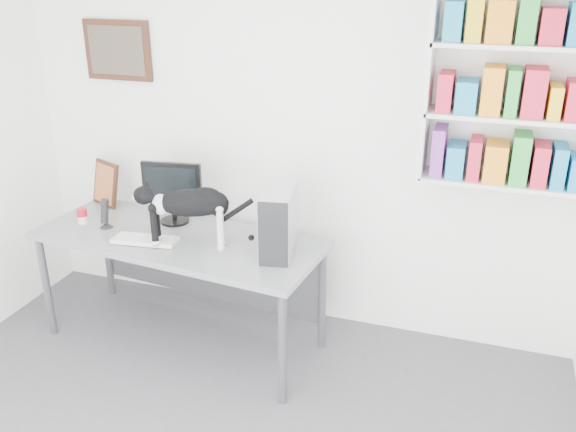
{
  "coord_description": "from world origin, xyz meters",
  "views": [
    {
      "loc": [
        1.26,
        -1.86,
        2.47
      ],
      "look_at": [
        0.13,
        1.53,
        0.99
      ],
      "focal_mm": 38.0,
      "sensor_mm": 36.0,
      "label": 1
    }
  ],
  "objects": [
    {
      "name": "pc_tower",
      "position": [
        0.12,
        1.37,
        1.01
      ],
      "size": [
        0.26,
        0.45,
        0.42
      ],
      "primitive_type": "cube",
      "rotation": [
        0.0,
        0.0,
        0.18
      ],
      "color": "#B0B1B5",
      "rests_on": "desk"
    },
    {
      "name": "keyboard",
      "position": [
        -0.75,
        1.24,
        0.82
      ],
      "size": [
        0.44,
        0.21,
        0.03
      ],
      "primitive_type": "cube",
      "rotation": [
        0.0,
        0.0,
        0.13
      ],
      "color": "silver",
      "rests_on": "desk"
    },
    {
      "name": "bookshelf",
      "position": [
        1.4,
        1.85,
        1.85
      ],
      "size": [
        1.03,
        0.28,
        1.24
      ],
      "primitive_type": "cube",
      "color": "silver",
      "rests_on": "room"
    },
    {
      "name": "monitor",
      "position": [
        -0.73,
        1.59,
        1.02
      ],
      "size": [
        0.44,
        0.26,
        0.44
      ],
      "primitive_type": "cube",
      "rotation": [
        0.0,
        0.0,
        0.15
      ],
      "color": "black",
      "rests_on": "desk"
    },
    {
      "name": "room",
      "position": [
        0.0,
        0.0,
        1.35
      ],
      "size": [
        4.01,
        4.01,
        2.7
      ],
      "color": "#505155",
      "rests_on": "ground"
    },
    {
      "name": "wall_art",
      "position": [
        -1.3,
        1.97,
        1.9
      ],
      "size": [
        0.52,
        0.04,
        0.42
      ],
      "primitive_type": "cube",
      "color": "#412014",
      "rests_on": "room"
    },
    {
      "name": "soup_can",
      "position": [
        -1.32,
        1.37,
        0.85
      ],
      "size": [
        0.08,
        0.08,
        0.1
      ],
      "primitive_type": "cylinder",
      "rotation": [
        0.0,
        0.0,
        -0.2
      ],
      "color": "red",
      "rests_on": "desk"
    },
    {
      "name": "desk",
      "position": [
        -0.59,
        1.38,
        0.4
      ],
      "size": [
        1.99,
        0.94,
        0.8
      ],
      "primitive_type": "cube",
      "rotation": [
        0.0,
        0.0,
        -0.1
      ],
      "color": "gray",
      "rests_on": "room"
    },
    {
      "name": "speaker",
      "position": [
        -1.12,
        1.36,
        0.91
      ],
      "size": [
        0.12,
        0.12,
        0.21
      ],
      "primitive_type": "cylinder",
      "rotation": [
        0.0,
        0.0,
        -0.47
      ],
      "color": "black",
      "rests_on": "desk"
    },
    {
      "name": "cat",
      "position": [
        -0.42,
        1.26,
        1.01
      ],
      "size": [
        0.69,
        0.38,
        0.41
      ],
      "primitive_type": null,
      "rotation": [
        0.0,
        0.0,
        0.33
      ],
      "color": "black",
      "rests_on": "desk"
    },
    {
      "name": "leaning_print",
      "position": [
        -1.37,
        1.74,
        0.97
      ],
      "size": [
        0.29,
        0.21,
        0.34
      ],
      "primitive_type": "cube",
      "rotation": [
        0.0,
        0.0,
        -0.42
      ],
      "color": "#412014",
      "rests_on": "desk"
    }
  ]
}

